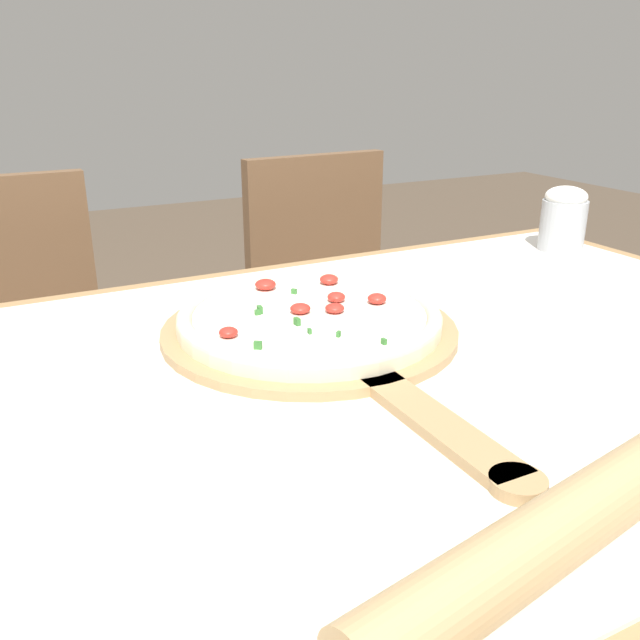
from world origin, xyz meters
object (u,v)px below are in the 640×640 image
(chair_left, at_px, (17,368))
(pizza, at_px, (310,316))
(pizza_peel, at_px, (318,336))
(flour_cup, at_px, (564,218))
(rolling_pin, at_px, (543,540))
(chair_right, at_px, (333,311))

(chair_left, bearing_deg, pizza, -63.71)
(pizza_peel, height_order, flour_cup, flour_cup)
(chair_left, distance_m, flour_cup, 1.13)
(pizza, bearing_deg, chair_left, 117.27)
(pizza, relative_size, rolling_pin, 0.78)
(chair_right, xyz_separation_m, flour_cup, (0.22, -0.50, 0.31))
(pizza_peel, bearing_deg, flour_cup, 17.12)
(chair_left, bearing_deg, flour_cup, -28.46)
(chair_left, bearing_deg, chair_right, -0.99)
(chair_left, relative_size, chair_right, 1.00)
(chair_right, bearing_deg, flour_cup, -68.92)
(pizza_peel, xyz_separation_m, chair_right, (0.40, 0.69, -0.26))
(pizza_peel, xyz_separation_m, chair_left, (-0.34, 0.69, -0.26))
(pizza_peel, bearing_deg, chair_left, 116.45)
(rolling_pin, xyz_separation_m, chair_right, (0.45, 1.14, -0.28))
(pizza, height_order, rolling_pin, rolling_pin)
(flour_cup, bearing_deg, pizza_peel, -162.88)
(rolling_pin, bearing_deg, flour_cup, 43.63)
(pizza_peel, height_order, chair_left, chair_left)
(flour_cup, bearing_deg, chair_right, 114.00)
(pizza_peel, relative_size, pizza, 1.77)
(pizza_peel, bearing_deg, rolling_pin, -96.86)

